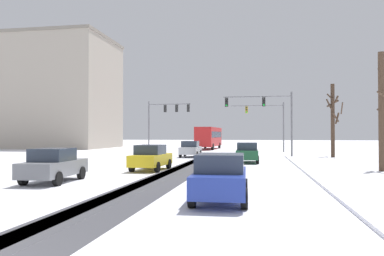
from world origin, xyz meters
The scene contains 16 objects.
wheel_track_left_lane centered at (0.07, 17.59, 0.00)m, with size 1.13×38.71×0.01m, color #424247.
wheel_track_right_lane centered at (-0.22, 17.59, 0.00)m, with size 0.91×38.71×0.01m, color #424247.
wheel_track_center centered at (1.19, 17.59, 0.00)m, with size 1.10×38.71×0.01m, color #424247.
sidewalk_kerb_right centered at (9.92, 15.83, 0.06)m, with size 4.00×38.71×0.12m, color white.
traffic_signal_far_left centered at (-6.32, 41.05, 4.78)m, with size 5.57×0.60×6.50m.
traffic_signal_near_right centered at (6.12, 33.18, 4.68)m, with size 6.86×0.39×6.50m.
traffic_signal_far_right centered at (6.57, 45.21, 4.48)m, with size 6.91×0.38×6.50m.
car_silver_lead centered at (-1.52, 32.37, 0.82)m, with size 1.88×4.12×1.62m.
car_dark_green_second centered at (4.36, 25.63, 0.82)m, with size 1.90×4.14×1.62m.
car_yellow_cab_third centered at (-1.49, 18.02, 0.82)m, with size 1.96×4.16×1.62m.
car_grey_fourth centered at (-4.39, 11.44, 0.82)m, with size 2.01×4.19×1.62m.
car_blue_fifth centered at (3.96, 7.70, 0.82)m, with size 1.93×4.15×1.62m.
bus_oncoming centered at (-2.35, 53.32, 1.99)m, with size 2.98×11.09×3.38m.
bare_tree_sidewalk_mid centered at (12.87, 19.98, 3.92)m, with size 1.56×1.98×7.44m.
bare_tree_sidewalk_far centered at (12.65, 34.42, 3.90)m, with size 1.65×1.79×7.36m.
office_building_far_left_block centered at (-31.83, 54.40, 9.36)m, with size 24.77×14.84×18.70m.
Camera 1 is at (5.23, -5.12, 2.28)m, focal length 35.20 mm.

